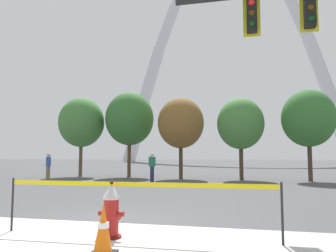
{
  "coord_description": "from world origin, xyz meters",
  "views": [
    {
      "loc": [
        2.86,
        -6.57,
        1.43
      ],
      "look_at": [
        0.17,
        5.0,
        2.5
      ],
      "focal_mm": 35.47,
      "sensor_mm": 36.0,
      "label": 1
    }
  ],
  "objects_px": {
    "fire_hydrant": "(111,211)",
    "pedestrian_walking_left": "(152,167)",
    "monument_arch": "(230,62)",
    "pedestrian_standing_center": "(48,167)",
    "traffic_cone_by_hydrant": "(103,229)"
  },
  "relations": [
    {
      "from": "fire_hydrant",
      "to": "monument_arch",
      "type": "bearing_deg",
      "value": 90.47
    },
    {
      "from": "monument_arch",
      "to": "pedestrian_walking_left",
      "type": "height_order",
      "value": "monument_arch"
    },
    {
      "from": "monument_arch",
      "to": "pedestrian_standing_center",
      "type": "bearing_deg",
      "value": -97.88
    },
    {
      "from": "pedestrian_walking_left",
      "to": "pedestrian_standing_center",
      "type": "xyz_separation_m",
      "value": [
        -5.65,
        -1.31,
        0.0
      ]
    },
    {
      "from": "traffic_cone_by_hydrant",
      "to": "pedestrian_walking_left",
      "type": "bearing_deg",
      "value": 102.86
    },
    {
      "from": "pedestrian_walking_left",
      "to": "monument_arch",
      "type": "bearing_deg",
      "value": 87.71
    },
    {
      "from": "monument_arch",
      "to": "pedestrian_standing_center",
      "type": "xyz_separation_m",
      "value": [
        -7.87,
        -56.86,
        -21.55
      ]
    },
    {
      "from": "traffic_cone_by_hydrant",
      "to": "fire_hydrant",
      "type": "bearing_deg",
      "value": 105.56
    },
    {
      "from": "fire_hydrant",
      "to": "traffic_cone_by_hydrant",
      "type": "xyz_separation_m",
      "value": [
        0.25,
        -0.91,
        -0.11
      ]
    },
    {
      "from": "fire_hydrant",
      "to": "pedestrian_walking_left",
      "type": "distance_m",
      "value": 12.68
    },
    {
      "from": "pedestrian_standing_center",
      "to": "fire_hydrant",
      "type": "bearing_deg",
      "value": -52.7
    },
    {
      "from": "pedestrian_walking_left",
      "to": "pedestrian_standing_center",
      "type": "distance_m",
      "value": 5.79
    },
    {
      "from": "traffic_cone_by_hydrant",
      "to": "monument_arch",
      "type": "xyz_separation_m",
      "value": [
        -0.81,
        68.82,
        22.01
      ]
    },
    {
      "from": "traffic_cone_by_hydrant",
      "to": "monument_arch",
      "type": "bearing_deg",
      "value": 90.67
    },
    {
      "from": "fire_hydrant",
      "to": "monument_arch",
      "type": "xyz_separation_m",
      "value": [
        -0.56,
        67.92,
        21.9
      ]
    }
  ]
}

